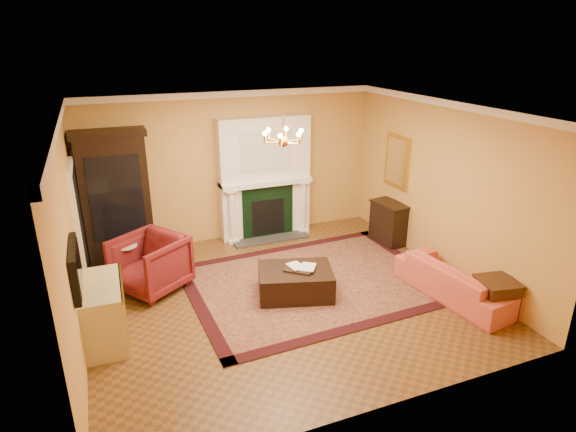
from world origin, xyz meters
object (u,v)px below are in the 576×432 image
china_cabinet (116,200)px  wingback_armchair (150,261)px  console_table (389,224)px  end_table (495,299)px  commode (103,312)px  leather_ottoman (295,282)px  pedestal_table (127,261)px  coral_sofa (457,275)px

china_cabinet → wingback_armchair: (0.36, -1.45, -0.66)m
china_cabinet → console_table: bearing=-13.1°
china_cabinet → end_table: bearing=-39.4°
china_cabinet → commode: china_cabinet is taller
china_cabinet → leather_ottoman: bearing=-44.3°
china_cabinet → leather_ottoman: china_cabinet is taller
end_table → pedestal_table: bearing=147.6°
pedestal_table → coral_sofa: (4.87, -2.49, -0.01)m
commode → coral_sofa: 5.37m
commode → leather_ottoman: (2.92, 0.16, -0.20)m
commode → leather_ottoman: size_ratio=0.98×
end_table → leather_ottoman: end_table is taller
china_cabinet → pedestal_table: bearing=-88.4°
commode → console_table: size_ratio=1.41×
china_cabinet → leather_ottoman: size_ratio=1.99×
pedestal_table → commode: (-0.44, -1.62, 0.03)m
wingback_armchair → commode: size_ratio=0.89×
commode → end_table: bearing=-14.7°
coral_sofa → console_table: (0.21, 2.28, 0.01)m
pedestal_table → commode: size_ratio=0.60×
console_table → leather_ottoman: (-2.59, -1.26, -0.17)m
wingback_armchair → commode: wingback_armchair is taller
commode → leather_ottoman: 2.94m
wingback_armchair → console_table: (4.73, 0.20, -0.11)m
console_table → end_table: bearing=-98.4°
leather_ottoman → commode: bearing=-160.2°
end_table → leather_ottoman: bearing=145.7°
china_cabinet → wingback_armchair: bearing=-75.4°
china_cabinet → leather_ottoman: 3.67m
wingback_armchair → leather_ottoman: bearing=28.8°
end_table → console_table: console_table is taller
pedestal_table → console_table: size_ratio=0.85×
china_cabinet → end_table: size_ratio=4.02×
coral_sofa → wingback_armchair: bearing=57.9°
wingback_armchair → coral_sofa: bearing=30.3°
console_table → leather_ottoman: console_table is taller
china_cabinet → commode: 2.80m
leather_ottoman → wingback_armchair: bearing=170.5°
pedestal_table → leather_ottoman: pedestal_table is taller
pedestal_table → china_cabinet: bearing=90.9°
coral_sofa → leather_ottoman: size_ratio=1.73×
console_table → china_cabinet: bearing=158.9°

